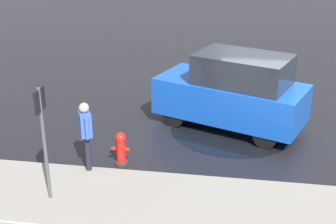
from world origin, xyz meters
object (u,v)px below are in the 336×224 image
object	(u,v)px
pedestrian	(86,131)
moving_hatchback	(233,92)
fire_hydrant	(121,149)
sign_post	(43,129)

from	to	relation	value
pedestrian	moving_hatchback	bearing A→B (deg)	-137.92
fire_hydrant	pedestrian	distance (m)	0.95
moving_hatchback	pedestrian	distance (m)	4.23
moving_hatchback	sign_post	world-z (taller)	sign_post
moving_hatchback	sign_post	xyz separation A→B (m)	(3.53, 4.12, 0.55)
fire_hydrant	sign_post	distance (m)	2.28
pedestrian	sign_post	bearing A→B (deg)	73.24
moving_hatchback	pedestrian	bearing A→B (deg)	42.08
fire_hydrant	pedestrian	bearing A→B (deg)	27.71
pedestrian	sign_post	world-z (taller)	sign_post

